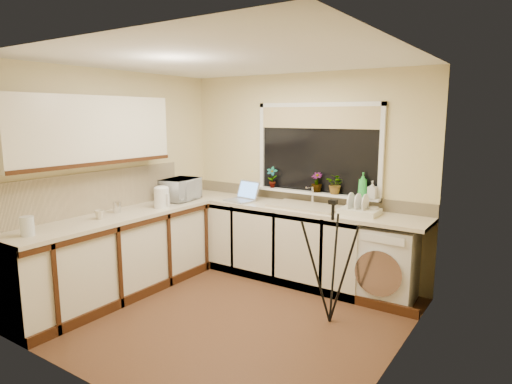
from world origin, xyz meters
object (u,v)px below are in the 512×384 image
object	(u,v)px
kettle	(162,198)
dish_rack	(359,212)
tripod	(331,262)
plant_c	(317,182)
plant_a	(272,177)
cup_left	(99,215)
microwave	(180,189)
steel_jar	(117,207)
washing_machine	(387,263)
cup_back	(374,211)
glass_jug	(27,226)
soap_bottle_clear	(372,190)
soap_bottle_green	(363,185)
laptop	(243,196)
plant_d	(336,184)

from	to	relation	value
kettle	dish_rack	world-z (taller)	kettle
tripod	plant_c	world-z (taller)	plant_c
plant_a	cup_left	world-z (taller)	plant_a
microwave	plant_a	xyz separation A→B (m)	(0.93, 0.68, 0.15)
kettle	steel_jar	size ratio (longest dim) A/B	1.86
washing_machine	cup_back	xyz separation A→B (m)	(-0.20, 0.06, 0.54)
plant_c	cup_left	bearing A→B (deg)	-128.32
plant_c	dish_rack	bearing A→B (deg)	-19.92
kettle	glass_jug	size ratio (longest dim) A/B	1.31
soap_bottle_clear	cup_left	xyz separation A→B (m)	(-2.21, -1.89, -0.20)
soap_bottle_green	cup_back	distance (m)	0.35
glass_jug	cup_back	distance (m)	3.39
glass_jug	plant_c	bearing A→B (deg)	60.62
plant_a	plant_c	distance (m)	0.61
plant_a	soap_bottle_green	distance (m)	1.18
laptop	soap_bottle_clear	distance (m)	1.58
soap_bottle_green	cup_back	bearing A→B (deg)	-39.74
washing_machine	kettle	world-z (taller)	kettle
soap_bottle_green	cup_back	world-z (taller)	soap_bottle_green
kettle	soap_bottle_clear	world-z (taller)	soap_bottle_clear
laptop	microwave	size ratio (longest dim) A/B	0.78
plant_a	washing_machine	bearing A→B (deg)	-7.01
kettle	tripod	size ratio (longest dim) A/B	0.19
laptop	cup_back	bearing A→B (deg)	14.26
kettle	plant_c	world-z (taller)	plant_c
laptop	tripod	size ratio (longest dim) A/B	0.32
dish_rack	steel_jar	distance (m)	2.64
plant_d	cup_left	distance (m)	2.62
cup_left	dish_rack	bearing A→B (deg)	38.35
plant_d	washing_machine	bearing A→B (deg)	-16.82
washing_machine	tripod	world-z (taller)	tripod
kettle	soap_bottle_clear	size ratio (longest dim) A/B	1.16
cup_left	plant_c	bearing A→B (deg)	51.68
dish_rack	steel_jar	size ratio (longest dim) A/B	3.34
plant_a	dish_rack	bearing A→B (deg)	-9.34
washing_machine	plant_a	bearing A→B (deg)	169.66
laptop	glass_jug	size ratio (longest dim) A/B	2.22
soap_bottle_green	soap_bottle_clear	distance (m)	0.13
dish_rack	cup_back	size ratio (longest dim) A/B	3.73
laptop	cup_back	distance (m)	1.63
plant_a	plant_c	xyz separation A→B (m)	(0.61, 0.02, -0.01)
steel_jar	cup_back	world-z (taller)	steel_jar
soap_bottle_green	cup_back	xyz separation A→B (m)	(0.19, -0.16, -0.24)
tripod	plant_d	size ratio (longest dim) A/B	5.11
laptop	tripod	world-z (taller)	tripod
washing_machine	laptop	distance (m)	1.90
kettle	plant_d	distance (m)	2.02
plant_d	tripod	bearing A→B (deg)	-67.52
steel_jar	soap_bottle_clear	xyz separation A→B (m)	(2.30, 1.59, 0.19)
plant_d	cup_left	xyz separation A→B (m)	(-1.76, -1.92, -0.22)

